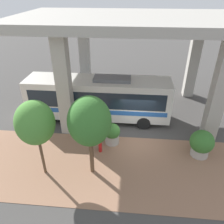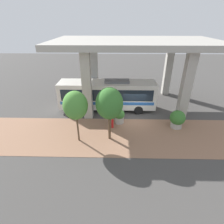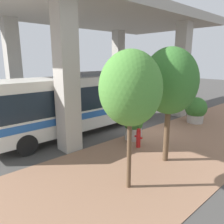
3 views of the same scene
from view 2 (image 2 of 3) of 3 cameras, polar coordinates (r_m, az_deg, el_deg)
name	(u,v)px [view 2 (image 2 of 3)]	position (r m, az deg, el deg)	size (l,w,h in m)	color
ground_plane	(135,119)	(19.13, 7.37, -2.39)	(80.00, 80.00, 0.00)	#474442
sidewalk_strip	(137,136)	(16.63, 8.31, -7.63)	(6.00, 40.00, 0.02)	#936B51
overpass	(135,49)	(20.70, 7.50, 19.64)	(9.40, 18.07, 7.66)	#ADA89E
bus	(107,94)	(20.32, -1.52, 5.94)	(2.62, 10.99, 3.63)	silver
fire_hydrant	(112,123)	(17.31, 0.15, -3.68)	(0.46, 0.22, 1.03)	#B21919
planter_front	(119,116)	(18.02, 2.43, -1.36)	(1.08, 1.08, 1.53)	#ADA89E
planter_middle	(177,119)	(18.36, 20.55, -2.18)	(1.49, 1.49, 1.83)	#ADA89E
street_tree_near	(109,104)	(14.33, -0.87, 2.69)	(2.28, 2.28, 4.89)	brown
street_tree_far	(75,106)	(14.39, -11.87, 2.08)	(2.02, 2.02, 4.70)	brown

